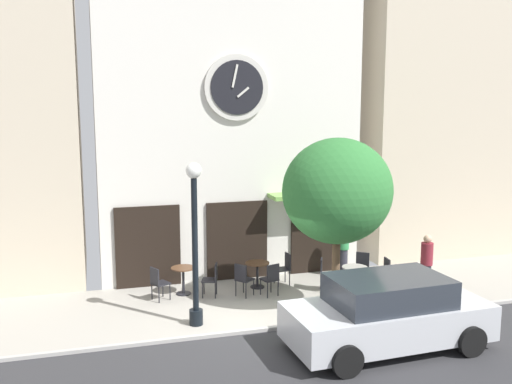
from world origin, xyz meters
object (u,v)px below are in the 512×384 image
(cafe_chair_corner, at_px, (362,266))
(cafe_chair_facing_wall, at_px, (285,266))
(cafe_chair_near_tree, at_px, (383,272))
(pedestrian_green, at_px, (343,249))
(street_lamp, at_px, (195,244))
(street_tree, at_px, (338,191))
(cafe_table_leftmost, at_px, (257,270))
(parked_car_silver, at_px, (388,313))
(pedestrian_maroon, at_px, (426,264))
(cafe_chair_by_entrance, at_px, (158,281))
(cafe_table_center_right, at_px, (183,276))
(cafe_table_near_door, at_px, (355,275))
(cafe_chair_left_end, at_px, (271,277))
(cafe_chair_near_lamp, at_px, (325,272))
(cafe_chair_mid_row, at_px, (213,277))
(cafe_chair_outer, at_px, (243,277))

(cafe_chair_corner, bearing_deg, cafe_chair_facing_wall, 164.99)
(cafe_chair_near_tree, xyz_separation_m, pedestrian_green, (-0.55, 1.43, 0.33))
(street_lamp, distance_m, cafe_chair_facing_wall, 3.99)
(street_tree, xyz_separation_m, cafe_table_leftmost, (-1.37, 2.25, -2.52))
(cafe_chair_corner, relative_size, parked_car_silver, 0.21)
(pedestrian_maroon, bearing_deg, cafe_chair_by_entrance, 167.23)
(parked_car_silver, bearing_deg, cafe_table_center_right, 128.10)
(cafe_table_near_door, relative_size, cafe_chair_left_end, 0.80)
(pedestrian_maroon, xyz_separation_m, parked_car_silver, (-2.65, -2.69, -0.10))
(pedestrian_green, bearing_deg, cafe_table_center_right, -177.25)
(cafe_table_near_door, xyz_separation_m, cafe_chair_near_lamp, (-0.72, 0.37, 0.02))
(cafe_table_leftmost, xyz_separation_m, pedestrian_green, (2.73, 0.25, 0.36))
(street_lamp, height_order, cafe_table_near_door, street_lamp)
(cafe_chair_corner, bearing_deg, cafe_chair_near_tree, -64.66)
(cafe_chair_by_entrance, relative_size, pedestrian_maroon, 0.54)
(street_tree, bearing_deg, cafe_chair_by_entrance, 155.01)
(cafe_table_center_right, relative_size, pedestrian_maroon, 0.45)
(cafe_chair_facing_wall, relative_size, parked_car_silver, 0.21)
(cafe_chair_mid_row, bearing_deg, parked_car_silver, -55.57)
(street_lamp, xyz_separation_m, cafe_chair_corner, (5.10, 1.69, -1.41))
(street_lamp, xyz_separation_m, cafe_table_near_door, (4.56, 1.04, -1.43))
(parked_car_silver, bearing_deg, cafe_chair_near_lamp, 87.25)
(street_tree, relative_size, cafe_chair_mid_row, 4.80)
(cafe_chair_by_entrance, distance_m, cafe_chair_outer, 2.24)
(cafe_chair_mid_row, bearing_deg, pedestrian_green, 8.70)
(cafe_table_leftmost, bearing_deg, cafe_chair_outer, -133.51)
(cafe_table_center_right, distance_m, cafe_chair_left_end, 2.38)
(cafe_chair_near_tree, bearing_deg, pedestrian_green, 111.04)
(cafe_chair_corner, height_order, cafe_chair_by_entrance, same)
(street_lamp, height_order, pedestrian_maroon, street_lamp)
(street_lamp, distance_m, cafe_chair_by_entrance, 2.45)
(cafe_chair_corner, height_order, cafe_chair_facing_wall, same)
(street_lamp, bearing_deg, cafe_chair_near_lamp, 20.16)
(street_tree, distance_m, cafe_table_near_door, 2.93)
(street_tree, distance_m, cafe_chair_corner, 3.43)
(cafe_table_center_right, relative_size, cafe_chair_left_end, 0.83)
(cafe_table_near_door, bearing_deg, cafe_chair_facing_wall, 142.66)
(cafe_table_leftmost, distance_m, pedestrian_maroon, 4.59)
(street_tree, xyz_separation_m, cafe_chair_corner, (1.60, 1.74, -2.49))
(cafe_chair_near_tree, height_order, pedestrian_maroon, pedestrian_maroon)
(cafe_chair_near_tree, distance_m, parked_car_silver, 3.83)
(cafe_chair_near_lamp, height_order, pedestrian_green, pedestrian_green)
(cafe_table_leftmost, xyz_separation_m, cafe_chair_mid_row, (-1.36, -0.38, 0.03))
(cafe_table_near_door, distance_m, cafe_chair_mid_row, 3.87)
(street_tree, distance_m, cafe_chair_left_end, 3.13)
(cafe_chair_near_tree, xyz_separation_m, pedestrian_maroon, (0.89, -0.70, 0.33))
(cafe_chair_left_end, xyz_separation_m, cafe_chair_by_entrance, (-2.95, 0.49, 0.00))
(cafe_chair_mid_row, distance_m, cafe_chair_left_end, 1.56)
(street_tree, height_order, pedestrian_maroon, street_tree)
(cafe_chair_mid_row, bearing_deg, cafe_chair_near_lamp, -7.70)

